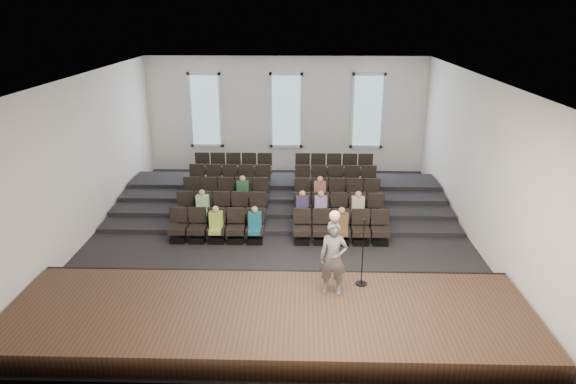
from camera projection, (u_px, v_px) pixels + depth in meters
The scene contains 14 objects.
ground at pixel (279, 235), 16.48m from camera, with size 14.00×14.00×0.00m, color black.
ceiling at pixel (278, 76), 14.79m from camera, with size 12.00×14.00×0.02m, color white.
wall_back at pixel (286, 115), 22.24m from camera, with size 12.00×0.04×5.00m, color white.
wall_front at pixel (261, 270), 9.03m from camera, with size 12.00×0.04×5.00m, color white.
wall_left at pixel (84, 158), 15.80m from camera, with size 0.04×14.00×5.00m, color white.
wall_right at pixel (478, 161), 15.48m from camera, with size 0.04×14.00×5.00m, color white.
stage at pixel (269, 318), 11.59m from camera, with size 11.80×3.60×0.50m, color #412F1C.
stage_lip at pixel (274, 279), 13.26m from camera, with size 11.80×0.06×0.52m, color black.
risers at pixel (283, 195), 19.40m from camera, with size 11.80×4.80×0.60m.
seating_rows at pixel (281, 198), 17.70m from camera, with size 6.80×4.70×1.67m.
windows at pixel (286, 111), 22.11m from camera, with size 8.44×0.10×3.24m.
audience at pixel (284, 207), 16.52m from camera, with size 5.45×2.64×1.10m.
speaker at pixel (333, 258), 11.88m from camera, with size 0.65×0.43×1.79m, color #595754.
mic_stand at pixel (362, 265), 12.36m from camera, with size 0.29×0.29×1.73m.
Camera 1 is at (0.70, -15.04, 6.84)m, focal length 32.00 mm.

